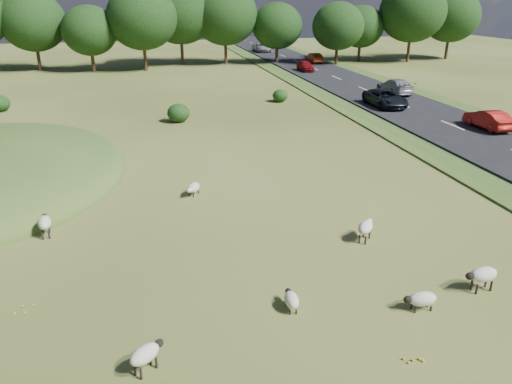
% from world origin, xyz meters
% --- Properties ---
extents(ground, '(160.00, 160.00, 0.00)m').
position_xyz_m(ground, '(0.00, 20.00, 0.00)').
color(ground, '#3B4916').
rests_on(ground, ground).
extents(road, '(8.00, 150.00, 0.25)m').
position_xyz_m(road, '(20.00, 30.00, 0.12)').
color(road, black).
rests_on(road, ground).
extents(treeline, '(96.28, 14.66, 11.70)m').
position_xyz_m(treeline, '(-1.06, 55.44, 6.57)').
color(treeline, black).
rests_on(treeline, ground).
extents(shrubs, '(26.42, 9.12, 1.46)m').
position_xyz_m(shrubs, '(-3.59, 26.73, 0.69)').
color(shrubs, black).
rests_on(shrubs, ground).
extents(sheep_0, '(1.08, 1.17, 0.88)m').
position_xyz_m(sheep_0, '(5.73, 0.16, 0.61)').
color(sheep_0, '#BDB69D').
rests_on(sheep_0, ground).
extents(sheep_1, '(1.09, 1.00, 0.82)m').
position_xyz_m(sheep_1, '(-3.20, -5.70, 0.57)').
color(sheep_1, '#BDB69D').
rests_on(sheep_1, ground).
extents(sheep_2, '(1.13, 0.53, 0.65)m').
position_xyz_m(sheep_2, '(5.44, -4.77, 0.41)').
color(sheep_2, '#BDB69D').
rests_on(sheep_2, ground).
extents(sheep_3, '(0.90, 1.13, 0.64)m').
position_xyz_m(sheep_3, '(-0.62, 6.73, 0.41)').
color(sheep_3, '#BDB69D').
rests_on(sheep_3, ground).
extents(sheep_4, '(0.49, 1.02, 0.59)m').
position_xyz_m(sheep_4, '(1.39, -3.82, 0.37)').
color(sheep_4, '#BDB69D').
rests_on(sheep_4, ground).
extents(sheep_5, '(0.66, 1.25, 0.88)m').
position_xyz_m(sheep_5, '(-7.16, 3.53, 0.62)').
color(sheep_5, '#BDB69D').
rests_on(sheep_5, ground).
extents(sheep_6, '(1.26, 0.63, 0.90)m').
position_xyz_m(sheep_6, '(8.02, -4.20, 0.63)').
color(sheep_6, '#BDB69D').
rests_on(sheep_6, ground).
extents(car_0, '(2.41, 5.22, 1.45)m').
position_xyz_m(car_0, '(18.10, 23.51, 0.98)').
color(car_0, black).
rests_on(car_0, road).
extents(car_2, '(1.98, 4.86, 1.41)m').
position_xyz_m(car_2, '(21.90, 82.15, 0.96)').
color(car_2, '#A2A4AA').
rests_on(car_2, road).
extents(car_3, '(2.50, 5.42, 1.51)m').
position_xyz_m(car_3, '(18.10, 70.50, 1.00)').
color(car_3, '#9A9CA1').
rests_on(car_3, road).
extents(car_4, '(1.54, 3.83, 1.31)m').
position_xyz_m(car_4, '(18.10, 46.21, 0.90)').
color(car_4, maroon).
rests_on(car_4, road).
extents(car_5, '(1.47, 4.21, 1.39)m').
position_xyz_m(car_5, '(21.90, 53.90, 0.94)').
color(car_5, maroon).
rests_on(car_5, road).
extents(car_6, '(1.47, 4.22, 1.39)m').
position_xyz_m(car_6, '(21.90, 14.55, 0.94)').
color(car_6, maroon).
rests_on(car_6, road).
extents(car_7, '(2.04, 5.02, 1.46)m').
position_xyz_m(car_7, '(21.90, 29.06, 0.98)').
color(car_7, '#9C9EA3').
rests_on(car_7, road).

